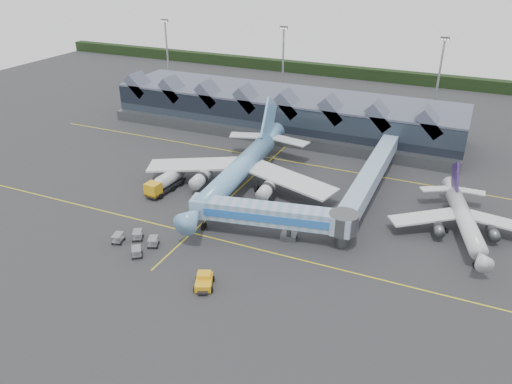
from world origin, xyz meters
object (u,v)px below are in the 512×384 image
at_px(regional_jet, 464,218).
at_px(pushback_tug, 204,281).
at_px(main_airliner, 240,168).
at_px(fuel_truck, 166,181).
at_px(jet_bridge, 282,217).

bearing_deg(regional_jet, pushback_tug, -151.97).
distance_m(main_airliner, fuel_truck, 14.94).
height_order(regional_jet, pushback_tug, regional_jet).
distance_m(main_airliner, regional_jet, 41.82).
relative_size(jet_bridge, fuel_truck, 2.56).
xyz_separation_m(regional_jet, pushback_tug, (-32.68, -30.85, -2.12)).
xyz_separation_m(jet_bridge, pushback_tug, (-5.37, -16.70, -3.29)).
distance_m(main_airliner, pushback_tug, 32.51).
height_order(main_airliner, regional_jet, main_airliner).
bearing_deg(pushback_tug, fuel_truck, 108.96).
relative_size(main_airliner, fuel_truck, 4.26).
relative_size(regional_jet, jet_bridge, 0.97).
bearing_deg(main_airliner, regional_jet, -3.91).
distance_m(jet_bridge, fuel_truck, 28.65).
xyz_separation_m(main_airliner, regional_jet, (41.80, -0.16, -1.39)).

